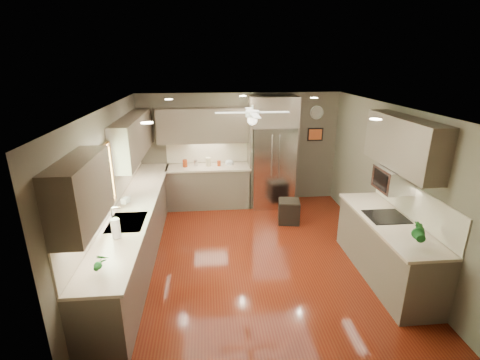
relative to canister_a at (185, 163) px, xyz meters
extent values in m
plane|color=#50140A|center=(1.23, -2.20, -1.02)|extent=(5.00, 5.00, 0.00)
plane|color=white|center=(1.23, -2.20, 1.48)|extent=(5.00, 5.00, 0.00)
plane|color=brown|center=(1.23, 0.30, 0.23)|extent=(4.50, 0.00, 4.50)
plane|color=brown|center=(1.23, -4.70, 0.23)|extent=(4.50, 0.00, 4.50)
plane|color=brown|center=(-1.02, -2.20, 0.23)|extent=(0.00, 5.00, 5.00)
plane|color=brown|center=(3.48, -2.20, 0.23)|extent=(0.00, 5.00, 5.00)
cylinder|color=maroon|center=(0.00, 0.00, 0.00)|extent=(0.11, 0.11, 0.16)
cylinder|color=silver|center=(0.24, 0.04, -0.01)|extent=(0.11, 0.11, 0.13)
cylinder|color=#BFB48F|center=(0.51, 0.03, 0.01)|extent=(0.15, 0.15, 0.20)
cylinder|color=maroon|center=(0.75, 0.01, -0.02)|extent=(0.10, 0.10, 0.12)
imported|color=white|center=(-0.83, -2.08, 0.02)|extent=(0.12, 0.12, 0.20)
imported|color=#1B5F20|center=(-0.70, -3.99, 0.06)|extent=(0.15, 0.11, 0.28)
imported|color=#1B5F20|center=(3.13, -3.75, 0.10)|extent=(0.24, 0.21, 0.36)
imported|color=#BFB48F|center=(0.98, 0.04, -0.06)|extent=(0.21, 0.21, 0.05)
cube|color=#4E4639|center=(-0.72, -2.05, -0.57)|extent=(0.60, 4.70, 0.90)
cube|color=beige|center=(-0.70, -2.05, -0.10)|extent=(0.65, 4.70, 0.04)
cube|color=beige|center=(-1.01, -2.05, 0.18)|extent=(0.02, 4.70, 0.50)
cube|color=#4E4639|center=(0.51, 0.00, -0.57)|extent=(1.85, 0.60, 0.90)
cube|color=beige|center=(0.51, -0.02, -0.10)|extent=(1.85, 0.65, 0.04)
cube|color=beige|center=(0.51, 0.29, 0.18)|extent=(1.85, 0.02, 0.50)
cube|color=#4E4639|center=(-0.85, -3.80, 0.81)|extent=(0.33, 1.20, 0.75)
cube|color=#4E4639|center=(-0.85, -0.90, 0.81)|extent=(0.33, 2.40, 0.75)
cube|color=#4E4639|center=(0.51, 0.13, 0.81)|extent=(2.15, 0.33, 0.75)
cube|color=#4E4639|center=(3.32, -2.75, 1.01)|extent=(0.33, 1.70, 0.75)
cube|color=#BFF2B2|center=(-1.00, -2.70, 0.53)|extent=(0.01, 1.00, 0.80)
cube|color=brown|center=(-0.98, -2.70, 0.96)|extent=(0.05, 1.12, 0.06)
cube|color=brown|center=(-0.98, -2.70, 0.10)|extent=(0.05, 1.12, 0.06)
cube|color=brown|center=(-0.98, -3.23, 0.53)|extent=(0.05, 0.06, 0.80)
cube|color=brown|center=(-0.98, -2.17, 0.53)|extent=(0.05, 0.06, 0.80)
cube|color=silver|center=(-0.70, -2.70, -0.09)|extent=(0.50, 0.70, 0.03)
cube|color=#262626|center=(-0.70, -2.70, -0.13)|extent=(0.44, 0.62, 0.05)
cylinder|color=silver|center=(-0.90, -2.70, 0.03)|extent=(0.02, 0.02, 0.24)
cylinder|color=silver|center=(-0.84, -2.70, 0.15)|extent=(0.16, 0.02, 0.02)
cube|color=silver|center=(1.93, -0.06, -0.11)|extent=(0.92, 0.72, 1.82)
cube|color=black|center=(1.93, -0.40, -0.36)|extent=(0.88, 0.02, 0.02)
cube|color=black|center=(1.93, -0.41, 0.23)|extent=(0.01, 0.02, 1.00)
cylinder|color=silver|center=(1.85, -0.44, 0.23)|extent=(0.02, 0.02, 0.90)
cylinder|color=silver|center=(2.01, -0.44, 0.23)|extent=(0.02, 0.02, 0.90)
cube|color=#4E4639|center=(1.93, 0.00, 1.12)|extent=(1.04, 0.60, 0.63)
cube|color=#4E4639|center=(1.43, 0.00, -0.11)|extent=(0.06, 0.60, 1.82)
cube|color=#4E4639|center=(2.43, 0.00, -0.11)|extent=(0.06, 0.60, 1.82)
cube|color=#4E4639|center=(3.16, -3.00, -0.57)|extent=(0.65, 2.20, 0.90)
cube|color=beige|center=(3.14, -3.00, -0.10)|extent=(0.70, 2.20, 0.04)
cube|color=beige|center=(3.47, -3.00, 0.18)|extent=(0.02, 2.20, 0.50)
cube|color=black|center=(3.14, -2.90, -0.08)|extent=(0.56, 0.52, 0.01)
cube|color=silver|center=(3.26, -2.75, 0.46)|extent=(0.42, 0.55, 0.34)
cube|color=black|center=(3.05, -2.75, 0.46)|extent=(0.02, 0.40, 0.26)
cylinder|color=white|center=(1.23, -1.90, 1.44)|extent=(0.03, 0.03, 0.08)
cylinder|color=white|center=(1.23, -1.90, 1.34)|extent=(0.22, 0.22, 0.10)
sphere|color=white|center=(1.23, -1.90, 1.24)|extent=(0.16, 0.16, 0.16)
cube|color=white|center=(1.58, -1.90, 1.36)|extent=(0.48, 0.11, 0.01)
cube|color=white|center=(1.23, -1.55, 1.36)|extent=(0.11, 0.48, 0.01)
cube|color=white|center=(0.88, -1.90, 1.36)|extent=(0.48, 0.11, 0.01)
cube|color=white|center=(1.23, -2.25, 1.36)|extent=(0.11, 0.48, 0.01)
cylinder|color=white|center=(-0.17, -0.90, 1.47)|extent=(0.14, 0.14, 0.01)
cylinder|color=white|center=(2.53, -0.90, 1.47)|extent=(0.14, 0.14, 0.01)
cylinder|color=white|center=(-0.17, -3.40, 1.47)|extent=(0.14, 0.14, 0.01)
cylinder|color=white|center=(2.53, -3.40, 1.47)|extent=(0.14, 0.14, 0.01)
cylinder|color=white|center=(1.23, -0.40, 1.47)|extent=(0.14, 0.14, 0.01)
cylinder|color=white|center=(2.98, 0.28, 1.03)|extent=(0.30, 0.03, 0.30)
cylinder|color=silver|center=(2.98, 0.27, 1.03)|extent=(0.29, 0.00, 0.29)
cube|color=black|center=(2.98, 0.28, 0.53)|extent=(0.36, 0.03, 0.30)
cube|color=#C15326|center=(2.98, 0.26, 0.53)|extent=(0.30, 0.01, 0.24)
cube|color=black|center=(2.12, -1.03, -0.79)|extent=(0.48, 0.48, 0.47)
cube|color=black|center=(2.12, -1.03, -0.56)|extent=(0.46, 0.46, 0.03)
cylinder|color=white|center=(-0.72, -3.18, 0.06)|extent=(0.11, 0.11, 0.27)
cylinder|color=silver|center=(-0.72, -3.18, 0.07)|extent=(0.02, 0.02, 0.29)
camera|label=1|loc=(0.51, -7.41, 2.15)|focal=26.00mm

